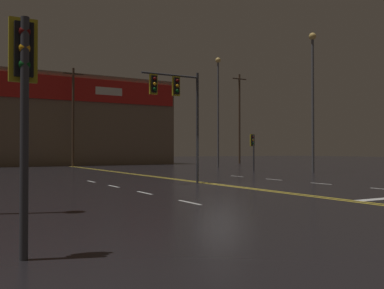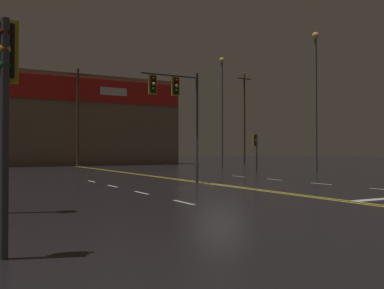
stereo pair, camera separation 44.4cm
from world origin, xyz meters
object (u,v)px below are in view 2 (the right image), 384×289
(traffic_signal_median, at_px, (175,98))
(streetlight_median_approach, at_px, (222,99))
(traffic_signal_corner_southwest, at_px, (4,81))
(traffic_signal_corner_northeast, at_px, (256,144))
(streetlight_far_left, at_px, (316,84))

(traffic_signal_median, height_order, streetlight_median_approach, streetlight_median_approach)
(traffic_signal_median, distance_m, traffic_signal_corner_southwest, 15.29)
(traffic_signal_corner_southwest, xyz_separation_m, traffic_signal_corner_northeast, (20.65, 20.94, -0.50))
(streetlight_far_left, bearing_deg, streetlight_median_approach, 89.85)
(streetlight_median_approach, bearing_deg, streetlight_far_left, -90.15)
(traffic_signal_corner_southwest, bearing_deg, streetlight_far_left, 36.03)
(streetlight_median_approach, height_order, streetlight_far_left, streetlight_median_approach)
(traffic_signal_median, bearing_deg, traffic_signal_corner_southwest, -126.38)
(traffic_signal_corner_southwest, relative_size, streetlight_median_approach, 0.32)
(streetlight_median_approach, xyz_separation_m, streetlight_far_left, (-0.03, -13.42, -0.35))
(traffic_signal_median, relative_size, streetlight_far_left, 0.53)
(traffic_signal_median, xyz_separation_m, traffic_signal_corner_northeast, (11.63, 8.70, -2.12))
(traffic_signal_corner_northeast, bearing_deg, streetlight_far_left, -53.80)
(traffic_signal_corner_southwest, distance_m, traffic_signal_corner_northeast, 29.42)
(traffic_signal_corner_southwest, relative_size, streetlight_far_left, 0.34)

